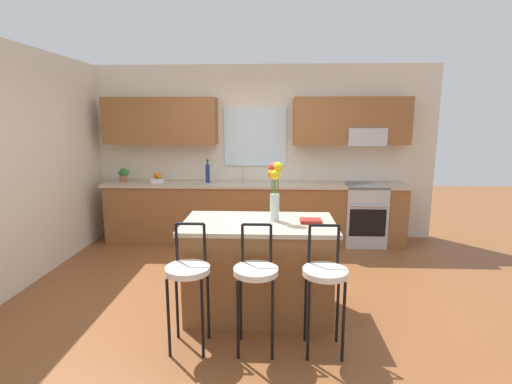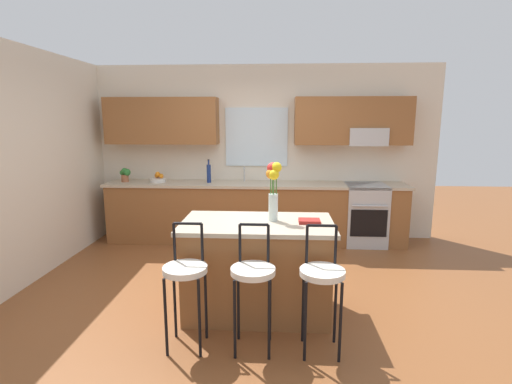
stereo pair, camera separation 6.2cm
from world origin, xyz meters
The scene contains 15 objects.
ground_plane centered at (0.00, 0.00, 0.00)m, with size 14.00×14.00×0.00m, color brown.
wall_left centered at (-2.56, 0.30, 1.35)m, with size 0.12×4.60×2.70m, color beige.
back_wall_assembly centered at (0.03, 1.98, 1.51)m, with size 5.60×0.50×2.70m.
counter_run centered at (0.00, 1.70, 0.47)m, with size 4.56×0.64×0.92m.
sink_faucet centered at (-0.18, 1.84, 1.06)m, with size 0.02×0.13×0.23m.
oven_range centered at (1.66, 1.68, 0.46)m, with size 0.60×0.64×0.92m.
kitchen_island centered at (0.15, -0.53, 0.46)m, with size 1.44×0.81×0.92m.
bar_stool_near centered at (-0.40, -1.15, 0.64)m, with size 0.36×0.36×1.04m.
bar_stool_middle centered at (0.15, -1.15, 0.64)m, with size 0.36×0.36×1.04m.
bar_stool_far centered at (0.70, -1.15, 0.64)m, with size 0.36×0.36×1.04m.
flower_vase centered at (0.30, -0.48, 1.28)m, with size 0.15×0.15×0.56m.
cookbook centered at (0.64, -0.54, 0.94)m, with size 0.20×0.15×0.03m, color maroon.
fruit_bowl_oranges centered at (-1.51, 1.70, 0.97)m, with size 0.24×0.24×0.16m.
bottle_olive_oil centered at (-0.71, 1.70, 1.07)m, with size 0.06×0.06×0.36m.
potted_plant_small centered at (-2.02, 1.70, 1.04)m, with size 0.18×0.12×0.22m.
Camera 1 is at (0.28, -4.04, 1.88)m, focal length 26.82 mm.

